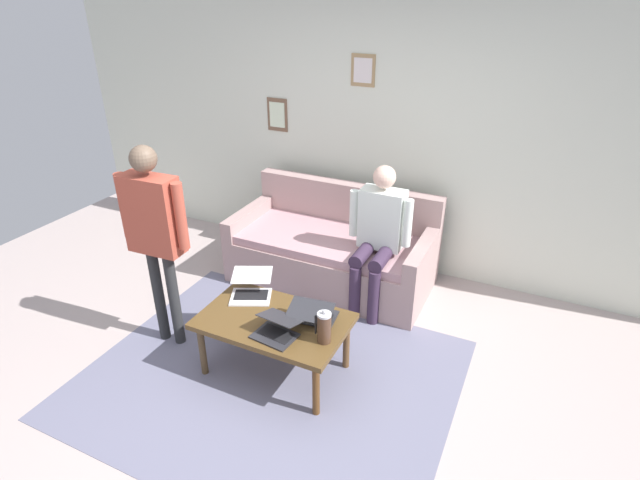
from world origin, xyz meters
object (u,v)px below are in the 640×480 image
at_px(couch, 333,251).
at_px(french_press, 324,327).
at_px(person_standing, 154,224).
at_px(person_seated, 378,231).
at_px(coffee_table, 274,325).
at_px(laptop_center, 251,289).
at_px(laptop_left, 277,329).
at_px(laptop_right, 313,314).

height_order(couch, french_press, couch).
xyz_separation_m(french_press, person_standing, (1.37, -0.02, 0.46)).
height_order(person_standing, person_seated, person_standing).
bearing_deg(coffee_table, couch, -83.86).
bearing_deg(person_seated, couch, -23.89).
relative_size(coffee_table, laptop_center, 2.33).
bearing_deg(couch, french_press, 111.77).
height_order(couch, laptop_left, couch).
bearing_deg(laptop_left, person_seated, -101.07).
relative_size(french_press, person_standing, 0.15).
distance_m(french_press, person_standing, 1.45).
xyz_separation_m(person_standing, person_seated, (-1.31, -1.20, -0.31)).
height_order(couch, person_standing, person_standing).
relative_size(coffee_table, french_press, 4.19).
bearing_deg(laptop_center, laptop_left, 140.69).
bearing_deg(coffee_table, person_standing, 2.76).
bearing_deg(laptop_left, laptop_right, -118.95).
height_order(laptop_left, laptop_right, same).
distance_m(coffee_table, person_seated, 1.25).
bearing_deg(person_seated, laptop_center, 54.56).
height_order(coffee_table, laptop_center, laptop_center).
bearing_deg(laptop_left, laptop_center, -39.31).
height_order(coffee_table, person_seated, person_seated).
bearing_deg(french_press, laptop_right, -46.95).
distance_m(laptop_right, person_seated, 1.06).
bearing_deg(laptop_left, coffee_table, -52.28).
xyz_separation_m(laptop_right, person_seated, (-0.11, -1.03, 0.22)).
distance_m(couch, laptop_right, 1.34).
bearing_deg(coffee_table, laptop_left, 127.72).
height_order(laptop_right, person_standing, person_standing).
distance_m(couch, french_press, 1.58).
height_order(coffee_table, laptop_left, laptop_left).
relative_size(coffee_table, laptop_left, 3.37).
distance_m(couch, laptop_center, 1.20).
relative_size(laptop_right, person_standing, 0.21).
relative_size(coffee_table, laptop_right, 3.06).
bearing_deg(couch, laptop_left, 99.66).
distance_m(laptop_left, laptop_right, 0.30).
distance_m(laptop_left, french_press, 0.33).
bearing_deg(coffee_table, laptop_right, -155.16).
bearing_deg(laptop_right, laptop_left, 61.05).
height_order(couch, coffee_table, couch).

